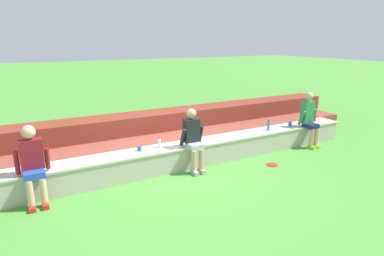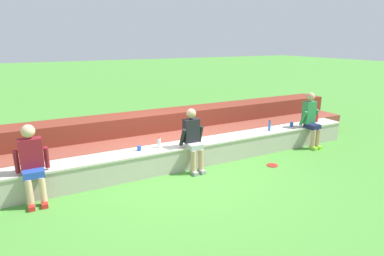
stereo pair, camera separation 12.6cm
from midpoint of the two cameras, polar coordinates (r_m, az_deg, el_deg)
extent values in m
plane|color=#4C9338|center=(7.08, -2.15, -7.75)|extent=(80.00, 80.00, 0.00)
cube|color=#B7AF9E|center=(7.21, -3.16, -5.08)|extent=(9.90, 0.55, 0.52)
cube|color=beige|center=(7.13, -3.19, -3.22)|extent=(9.94, 0.59, 0.04)
cube|color=brown|center=(7.98, -5.91, -3.31)|extent=(11.93, 0.79, 0.47)
cube|color=maroon|center=(8.61, -8.00, -0.35)|extent=(11.93, 0.79, 0.93)
cylinder|color=#DBAD89|center=(6.16, -27.22, -10.57)|extent=(0.11, 0.11, 0.52)
cylinder|color=#DBAD89|center=(6.16, -25.30, -10.32)|extent=(0.11, 0.11, 0.52)
cube|color=red|center=(6.22, -26.95, -12.57)|extent=(0.10, 0.22, 0.08)
cube|color=red|center=(6.22, -25.04, -12.32)|extent=(0.10, 0.22, 0.08)
cube|color=#2347B2|center=(6.16, -26.68, -7.30)|extent=(0.33, 0.31, 0.12)
cube|color=maroon|center=(6.20, -27.10, -4.11)|extent=(0.37, 0.20, 0.52)
sphere|color=#DBAD89|center=(6.09, -27.54, -0.62)|extent=(0.23, 0.23, 0.23)
cylinder|color=maroon|center=(6.22, -29.12, -5.46)|extent=(0.08, 0.14, 0.43)
cylinder|color=maroon|center=(6.22, -24.80, -4.90)|extent=(0.08, 0.19, 0.43)
cylinder|color=tan|center=(6.87, -0.20, -6.13)|extent=(0.11, 0.11, 0.52)
cylinder|color=tan|center=(6.95, 1.13, -5.86)|extent=(0.11, 0.11, 0.52)
cube|color=#99999E|center=(6.92, -0.04, -7.94)|extent=(0.10, 0.22, 0.08)
cube|color=#99999E|center=(7.00, 1.28, -7.65)|extent=(0.10, 0.22, 0.08)
cube|color=#B2B2B7|center=(6.91, -0.07, -3.20)|extent=(0.30, 0.33, 0.12)
cube|color=black|center=(6.94, -0.63, -0.45)|extent=(0.33, 0.20, 0.51)
sphere|color=tan|center=(6.84, -0.64, 2.60)|extent=(0.21, 0.21, 0.21)
cylinder|color=black|center=(6.86, -2.14, -1.65)|extent=(0.08, 0.24, 0.42)
cylinder|color=black|center=(7.05, 1.00, -1.15)|extent=(0.08, 0.20, 0.42)
cylinder|color=tan|center=(8.99, 20.01, -1.84)|extent=(0.11, 0.11, 0.52)
cylinder|color=tan|center=(9.12, 20.75, -1.67)|extent=(0.11, 0.11, 0.52)
cube|color=#8CD833|center=(9.03, 20.07, -3.24)|extent=(0.10, 0.22, 0.08)
cube|color=#8CD833|center=(9.16, 20.81, -3.06)|extent=(0.10, 0.22, 0.08)
cube|color=#191E47|center=(9.06, 19.89, 0.39)|extent=(0.29, 0.35, 0.12)
cube|color=#2D7F47|center=(9.08, 19.38, 2.71)|extent=(0.32, 0.20, 0.58)
sphere|color=tan|center=(9.01, 19.62, 5.32)|extent=(0.22, 0.22, 0.22)
cylinder|color=#2D7F47|center=(8.95, 18.49, 1.75)|extent=(0.08, 0.24, 0.42)
cylinder|color=#2D7F47|center=(9.25, 20.28, 2.02)|extent=(0.08, 0.22, 0.42)
cylinder|color=silver|center=(6.98, -6.32, -2.66)|extent=(0.07, 0.07, 0.20)
cylinder|color=red|center=(6.95, -6.35, -1.78)|extent=(0.04, 0.04, 0.02)
cylinder|color=red|center=(9.78, 20.59, 1.76)|extent=(0.07, 0.07, 0.23)
cylinder|color=blue|center=(9.75, 20.66, 2.47)|extent=(0.04, 0.04, 0.02)
cylinder|color=blue|center=(8.44, 12.96, 0.40)|extent=(0.06, 0.06, 0.25)
cylinder|color=black|center=(8.41, 13.02, 1.30)|extent=(0.04, 0.04, 0.02)
cylinder|color=blue|center=(6.85, -9.79, -3.60)|extent=(0.09, 0.09, 0.10)
cylinder|color=blue|center=(9.04, 16.59, 0.67)|extent=(0.09, 0.09, 0.11)
cylinder|color=red|center=(7.64, 13.53, -6.34)|extent=(0.24, 0.24, 0.02)
camera|label=1|loc=(0.06, -90.50, -0.14)|focal=30.11mm
camera|label=2|loc=(0.06, 89.50, 0.14)|focal=30.11mm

